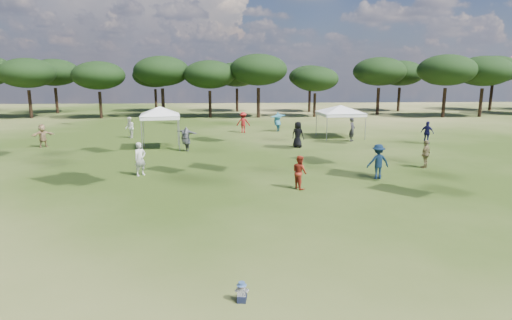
% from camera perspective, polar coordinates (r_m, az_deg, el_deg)
% --- Properties ---
extents(tree_line, '(108.78, 17.63, 7.77)m').
position_cam_1_polar(tree_line, '(55.12, -0.82, 11.64)').
color(tree_line, black).
rests_on(tree_line, ground).
extents(tent_left, '(5.33, 5.33, 3.32)m').
position_cam_1_polar(tent_left, '(30.90, -12.72, 6.77)').
color(tent_left, gray).
rests_on(tent_left, ground).
extents(tent_right, '(6.81, 6.81, 3.00)m').
position_cam_1_polar(tent_right, '(36.36, 11.22, 7.00)').
color(tent_right, gray).
rests_on(tent_right, ground).
extents(toddler, '(0.34, 0.38, 0.50)m').
position_cam_1_polar(toddler, '(10.54, -1.91, -17.25)').
color(toddler, black).
rests_on(toddler, ground).
extents(festival_crowd, '(31.28, 22.06, 1.90)m').
position_cam_1_polar(festival_crowd, '(30.26, -5.86, 3.08)').
color(festival_crowd, maroon).
rests_on(festival_crowd, ground).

